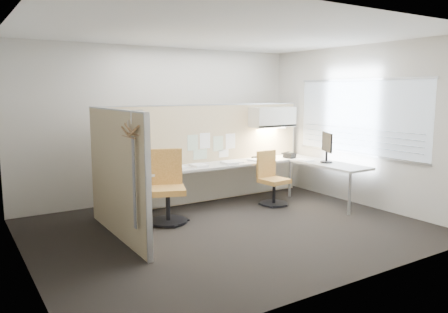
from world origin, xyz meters
TOP-DOWN VIEW (x-y plane):
  - floor at (0.00, 0.00)m, footprint 5.50×4.50m
  - ceiling at (0.00, 0.00)m, footprint 5.50×4.50m
  - wall_back at (0.00, 2.25)m, footprint 5.50×0.02m
  - wall_front at (0.00, -2.25)m, footprint 5.50×0.02m
  - wall_left at (-2.75, 0.00)m, footprint 0.02×4.50m
  - wall_right at (2.75, 0.00)m, footprint 0.02×4.50m
  - window_pane at (2.73, 0.00)m, footprint 0.01×2.80m
  - partition_back at (0.55, 1.60)m, footprint 4.10×0.06m
  - partition_left at (-1.50, 0.50)m, footprint 0.06×2.20m
  - desk at (0.93, 1.13)m, footprint 4.00×2.07m
  - overhead_bin at (1.90, 1.39)m, footprint 0.90×0.36m
  - task_light_strip at (1.90, 1.39)m, footprint 0.60×0.06m
  - pinned_papers at (0.63, 1.57)m, footprint 1.01×0.00m
  - poster at (-1.05, 1.57)m, footprint 0.28×0.00m
  - chair_left at (-0.62, 0.78)m, footprint 0.67×0.68m
  - chair_right at (1.39, 0.75)m, footprint 0.50×0.50m
  - monitor at (2.30, 0.33)m, footprint 0.27×0.47m
  - phone at (2.12, 1.13)m, footprint 0.26×0.24m
  - stapler at (1.49, 1.38)m, footprint 0.14×0.05m
  - tape_dispenser at (1.57, 1.33)m, footprint 0.12×0.10m
  - coat_hook at (-1.58, -0.30)m, footprint 0.18×0.48m
  - paper_stack_0 at (-0.88, 1.29)m, footprint 0.23×0.30m
  - paper_stack_1 at (-0.17, 1.31)m, footprint 0.26×0.32m
  - paper_stack_2 at (0.15, 1.18)m, footprint 0.23×0.30m
  - paper_stack_3 at (0.97, 1.30)m, footprint 0.27×0.33m
  - paper_stack_4 at (1.38, 1.18)m, footprint 0.30×0.35m
  - paper_stack_5 at (2.15, 0.75)m, footprint 0.27×0.33m
  - paper_stack_6 at (0.76, 1.16)m, footprint 0.25×0.31m

SIDE VIEW (x-z plane):
  - floor at x=0.00m, z-range -0.01..0.00m
  - chair_right at x=1.39m, z-range -0.03..0.91m
  - chair_left at x=-0.62m, z-range -0.04..1.07m
  - desk at x=0.93m, z-range 0.24..0.97m
  - paper_stack_3 at x=0.97m, z-range 0.73..0.75m
  - paper_stack_1 at x=-0.17m, z-range 0.73..0.75m
  - paper_stack_5 at x=2.15m, z-range 0.73..0.75m
  - paper_stack_0 at x=-0.88m, z-range 0.73..0.76m
  - paper_stack_4 at x=1.38m, z-range 0.73..0.76m
  - paper_stack_6 at x=0.76m, z-range 0.73..0.77m
  - paper_stack_2 at x=0.15m, z-range 0.73..0.77m
  - stapler at x=1.49m, z-range 0.73..0.78m
  - tape_dispenser at x=1.57m, z-range 0.73..0.79m
  - phone at x=2.12m, z-range 0.72..0.84m
  - partition_back at x=0.55m, z-range 0.00..1.75m
  - partition_left at x=-1.50m, z-range 0.00..1.75m
  - pinned_papers at x=0.63m, z-range 0.80..1.27m
  - monitor at x=2.30m, z-range 0.77..1.31m
  - task_light_strip at x=1.90m, z-range 1.29..1.31m
  - wall_back at x=0.00m, z-range 0.00..2.80m
  - wall_front at x=0.00m, z-range 0.00..2.80m
  - wall_left at x=-2.75m, z-range 0.00..2.80m
  - wall_right at x=2.75m, z-range 0.00..2.80m
  - coat_hook at x=-1.58m, z-range 0.70..2.12m
  - poster at x=-1.05m, z-range 1.24..1.59m
  - overhead_bin at x=1.90m, z-range 1.32..1.70m
  - window_pane at x=2.73m, z-range 0.90..2.20m
  - ceiling at x=0.00m, z-range 2.80..2.81m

